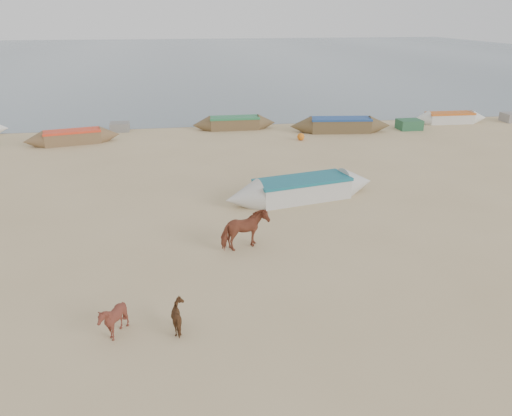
{
  "coord_description": "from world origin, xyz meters",
  "views": [
    {
      "loc": [
        -2.61,
        -11.76,
        7.29
      ],
      "look_at": [
        0.0,
        4.0,
        1.0
      ],
      "focal_mm": 35.0,
      "sensor_mm": 36.0,
      "label": 1
    }
  ],
  "objects": [
    {
      "name": "ground",
      "position": [
        0.0,
        0.0,
        0.0
      ],
      "size": [
        140.0,
        140.0,
        0.0
      ],
      "primitive_type": "plane",
      "color": "tan",
      "rests_on": "ground"
    },
    {
      "name": "sea",
      "position": [
        0.0,
        82.0,
        0.01
      ],
      "size": [
        160.0,
        160.0,
        0.0
      ],
      "primitive_type": "plane",
      "color": "slate",
      "rests_on": "ground"
    },
    {
      "name": "cow_adult",
      "position": [
        -0.55,
        2.96,
        0.66
      ],
      "size": [
        1.72,
        1.22,
        1.32
      ],
      "primitive_type": "imported",
      "rotation": [
        0.0,
        0.0,
        1.93
      ],
      "color": "brown",
      "rests_on": "ground"
    },
    {
      "name": "calf_front",
      "position": [
        -4.32,
        -1.28,
        0.48
      ],
      "size": [
        1.08,
        1.02,
        0.95
      ],
      "primitive_type": "imported",
      "rotation": [
        0.0,
        0.0,
        -1.22
      ],
      "color": "#5B271C",
      "rests_on": "ground"
    },
    {
      "name": "calf_right",
      "position": [
        -2.73,
        -1.26,
        0.37
      ],
      "size": [
        0.91,
        0.95,
        0.73
      ],
      "primitive_type": "imported",
      "rotation": [
        0.0,
        0.0,
        2.13
      ],
      "color": "brown",
      "rests_on": "ground"
    },
    {
      "name": "near_canoe",
      "position": [
        2.48,
        7.22,
        0.45
      ],
      "size": [
        6.86,
        2.84,
        0.9
      ],
      "primitive_type": null,
      "rotation": [
        0.0,
        0.0,
        0.22
      ],
      "color": "beige",
      "rests_on": "ground"
    },
    {
      "name": "waterline_canoes",
      "position": [
        4.45,
        20.39,
        0.43
      ],
      "size": [
        50.7,
        5.11,
        0.93
      ],
      "color": "white",
      "rests_on": "ground"
    },
    {
      "name": "beach_clutter",
      "position": [
        3.48,
        19.69,
        0.3
      ],
      "size": [
        43.68,
        5.17,
        0.64
      ],
      "color": "#2E673F",
      "rests_on": "ground"
    }
  ]
}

